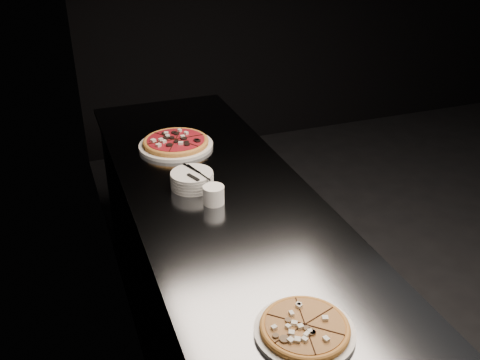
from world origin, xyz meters
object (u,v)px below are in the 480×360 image
object	(u,v)px
pizza_mushroom	(305,329)
pizza_tomato	(176,143)
cutlery	(194,173)
ramekin	(214,194)
plate_stack	(192,180)
counter	(226,289)

from	to	relation	value
pizza_mushroom	pizza_tomato	world-z (taller)	pizza_tomato
cutlery	pizza_tomato	bearing A→B (deg)	64.78
pizza_mushroom	ramekin	bearing A→B (deg)	91.23
pizza_mushroom	pizza_tomato	xyz separation A→B (m)	(-0.02, 1.34, 0.00)
plate_stack	counter	bearing A→B (deg)	-56.88
pizza_tomato	cutlery	world-z (taller)	cutlery
counter	cutlery	distance (m)	0.55
counter	plate_stack	distance (m)	0.52
counter	pizza_mushroom	size ratio (longest dim) A/B	7.70
pizza_mushroom	plate_stack	distance (m)	0.93
pizza_mushroom	plate_stack	world-z (taller)	plate_stack
counter	cutlery	size ratio (longest dim) A/B	12.97
pizza_tomato	ramekin	bearing A→B (deg)	-89.29
pizza_mushroom	ramekin	distance (m)	0.77
counter	ramekin	distance (m)	0.50
counter	pizza_mushroom	bearing A→B (deg)	-92.55
pizza_tomato	counter	bearing A→B (deg)	-83.99
pizza_mushroom	ramekin	xyz separation A→B (m)	(-0.02, 0.77, 0.02)
ramekin	cutlery	bearing A→B (deg)	103.72
counter	ramekin	bearing A→B (deg)	-163.05
pizza_mushroom	plate_stack	xyz separation A→B (m)	(-0.06, 0.93, 0.02)
pizza_mushroom	pizza_tomato	size ratio (longest dim) A/B	0.89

